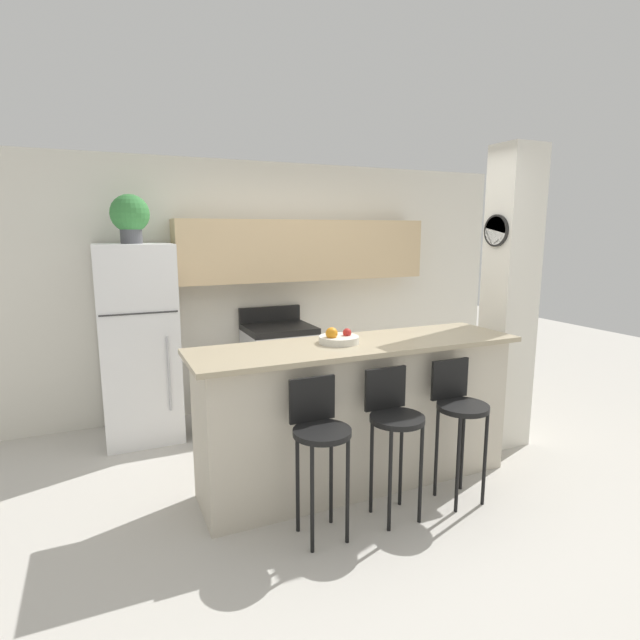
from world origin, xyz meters
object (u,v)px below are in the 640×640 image
(stove_range, at_px, (279,369))
(bar_stool_right, at_px, (459,409))
(bar_stool_mid, at_px, (394,421))
(fruit_bowl, at_px, (338,338))
(refrigerator, at_px, (138,343))
(bar_stool_left, at_px, (320,434))
(trash_bin, at_px, (208,415))
(potted_plant_on_fridge, at_px, (130,216))

(stove_range, height_order, bar_stool_right, stove_range)
(bar_stool_mid, bearing_deg, fruit_bowl, 104.76)
(refrigerator, relative_size, bar_stool_mid, 1.79)
(bar_stool_left, relative_size, fruit_bowl, 3.41)
(stove_range, xyz_separation_m, trash_bin, (-0.80, -0.30, -0.27))
(refrigerator, xyz_separation_m, bar_stool_left, (0.86, -2.05, -0.22))
(bar_stool_mid, relative_size, bar_stool_right, 1.00)
(refrigerator, relative_size, bar_stool_left, 1.79)
(fruit_bowl, height_order, trash_bin, fruit_bowl)
(potted_plant_on_fridge, height_order, fruit_bowl, potted_plant_on_fridge)
(potted_plant_on_fridge, xyz_separation_m, fruit_bowl, (1.24, -1.52, -0.88))
(refrigerator, height_order, bar_stool_mid, refrigerator)
(refrigerator, xyz_separation_m, potted_plant_on_fridge, (-0.00, 0.00, 1.11))
(bar_stool_left, height_order, bar_stool_right, same)
(bar_stool_left, xyz_separation_m, trash_bin, (-0.32, 1.80, -0.46))
(refrigerator, distance_m, bar_stool_left, 2.23)
(stove_range, distance_m, bar_stool_left, 2.17)
(bar_stool_left, relative_size, trash_bin, 2.57)
(refrigerator, bearing_deg, bar_stool_left, -67.21)
(bar_stool_left, xyz_separation_m, fruit_bowl, (0.38, 0.53, 0.45))
(bar_stool_left, distance_m, bar_stool_mid, 0.52)
(bar_stool_left, height_order, bar_stool_mid, same)
(bar_stool_mid, bearing_deg, stove_range, 91.01)
(bar_stool_left, height_order, potted_plant_on_fridge, potted_plant_on_fridge)
(bar_stool_mid, bearing_deg, potted_plant_on_fridge, 124.06)
(bar_stool_right, xyz_separation_m, trash_bin, (-1.36, 1.80, -0.46))
(stove_range, relative_size, bar_stool_mid, 1.09)
(fruit_bowl, bearing_deg, trash_bin, 118.83)
(stove_range, xyz_separation_m, bar_stool_left, (-0.49, -2.11, 0.19))
(bar_stool_mid, distance_m, bar_stool_right, 0.52)
(trash_bin, bearing_deg, refrigerator, 155.85)
(bar_stool_left, distance_m, potted_plant_on_fridge, 2.59)
(fruit_bowl, bearing_deg, bar_stool_left, -125.84)
(bar_stool_left, bearing_deg, potted_plant_on_fridge, 112.79)
(potted_plant_on_fridge, bearing_deg, refrigerator, -64.50)
(bar_stool_right, height_order, potted_plant_on_fridge, potted_plant_on_fridge)
(refrigerator, bearing_deg, bar_stool_right, -47.03)
(potted_plant_on_fridge, bearing_deg, bar_stool_mid, -55.94)
(bar_stool_left, distance_m, trash_bin, 1.89)
(stove_range, relative_size, trash_bin, 2.82)
(bar_stool_mid, distance_m, trash_bin, 2.04)
(trash_bin, bearing_deg, bar_stool_right, -52.91)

